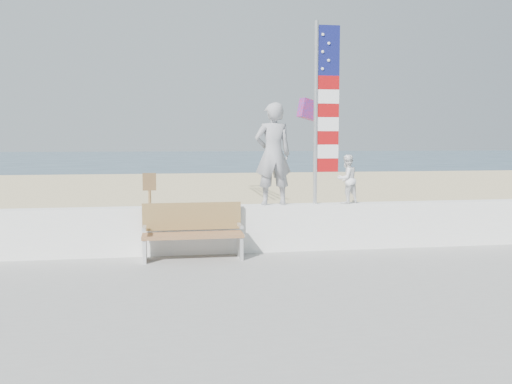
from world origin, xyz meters
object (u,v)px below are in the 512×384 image
child (347,179)px  flag (322,105)px  adult (273,154)px  bench (193,231)px

child → flag: size_ratio=0.27×
adult → flag: bearing=176.5°
flag → adult: bearing=180.0°
adult → bench: (-1.57, -0.45, -1.37)m
adult → flag: size_ratio=0.56×
bench → flag: (2.53, 0.45, 2.30)m
child → adult: bearing=-24.1°
child → bench: bearing=-15.7°
bench → flag: flag is taller
adult → child: 1.56m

